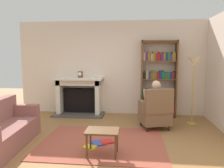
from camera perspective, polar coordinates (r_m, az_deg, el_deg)
The scene contains 12 objects.
ground at distance 4.06m, azimuth -3.29°, elevation -17.05°, with size 14.00×14.00×0.00m, color olive.
back_wall at distance 6.24m, azimuth 0.36°, elevation 4.31°, with size 5.60×0.10×2.70m, color beige.
area_rug at distance 4.33m, azimuth -2.63°, elevation -15.36°, with size 2.40×1.80×0.01m, color #A04B38.
fireplace at distance 6.25m, azimuth -8.77°, elevation -2.88°, with size 1.45×0.64×1.09m.
mantel_clock at distance 6.06m, azimuth -8.50°, elevation 2.56°, with size 0.14×0.14×0.18m.
bookshelf at distance 6.06m, azimuth 12.43°, elevation 1.08°, with size 0.98×0.32×2.12m.
armchair_reading at distance 5.07m, azimuth 11.69°, elevation -7.14°, with size 0.79×0.77×0.97m.
seated_reader at distance 5.13m, azimuth 11.26°, elevation -4.70°, with size 0.46×0.59×1.14m.
sofa_floral at distance 4.50m, azimuth -27.61°, elevation -11.09°, with size 0.83×1.74×0.85m.
side_table at distance 3.69m, azimuth -2.59°, elevation -13.28°, with size 0.56×0.39×0.45m.
scattered_books at distance 4.22m, azimuth -3.22°, elevation -15.67°, with size 0.58×0.55×0.03m.
floor_lamp at distance 5.52m, azimuth 21.21°, elevation 4.20°, with size 0.32×0.32×1.68m.
Camera 1 is at (0.60, -3.65, 1.67)m, focal length 34.04 mm.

